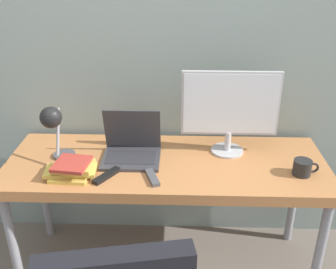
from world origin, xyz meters
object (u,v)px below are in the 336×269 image
(laptop, at_px, (132,149))
(mug, at_px, (303,168))
(desk_lamp, at_px, (53,124))
(book_stack, at_px, (72,169))
(monitor, at_px, (230,108))

(laptop, distance_m, mug, 0.92)
(desk_lamp, relative_size, book_stack, 1.30)
(desk_lamp, relative_size, mug, 2.63)
(book_stack, bearing_deg, mug, 2.43)
(book_stack, height_order, mug, book_stack)
(monitor, height_order, desk_lamp, monitor)
(laptop, relative_size, book_stack, 1.17)
(laptop, height_order, mug, laptop)
(mug, bearing_deg, monitor, 146.28)
(laptop, xyz_separation_m, mug, (0.90, -0.15, -0.01))
(monitor, height_order, mug, monitor)
(laptop, bearing_deg, mug, -9.54)
(desk_lamp, xyz_separation_m, book_stack, (0.10, -0.09, -0.21))
(desk_lamp, height_order, book_stack, desk_lamp)
(monitor, xyz_separation_m, mug, (0.36, -0.24, -0.23))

